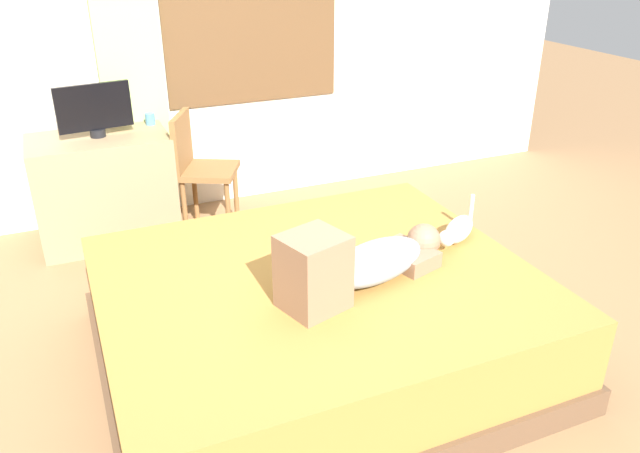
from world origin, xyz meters
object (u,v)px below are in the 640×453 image
tv_monitor (94,110)px  cup (150,119)px  chair_by_desk (198,164)px  person_lying (361,263)px  bed (317,319)px  desk (105,189)px  cat (457,230)px

tv_monitor → cup: size_ratio=6.03×
chair_by_desk → person_lying: bearing=-80.4°
bed → chair_by_desk: size_ratio=2.41×
cup → person_lying: bearing=-75.5°
tv_monitor → chair_by_desk: size_ratio=0.56×
tv_monitor → cup: 0.42m
bed → chair_by_desk: bearing=95.6°
person_lying → chair_by_desk: size_ratio=1.08×
bed → desk: size_ratio=2.31×
person_lying → tv_monitor: bearing=114.7°
cup → chair_by_desk: 0.47m
bed → cat: size_ratio=6.55×
person_lying → cat: (0.66, 0.19, -0.05)m
person_lying → cup: size_ratio=11.72×
cat → cup: (-1.23, 1.98, 0.22)m
bed → desk: desk is taller
cat → cup: size_ratio=3.98×
person_lying → tv_monitor: tv_monitor is taller
cup → chair_by_desk: chair_by_desk is taller
bed → tv_monitor: size_ratio=4.33×
tv_monitor → chair_by_desk: bearing=-13.5°
desk → tv_monitor: 0.55m
cat → tv_monitor: bearing=131.0°
person_lying → chair_by_desk: 1.91m
person_lying → tv_monitor: size_ratio=1.94×
person_lying → bed: bearing=133.2°
desk → cat: bearing=-48.8°
cat → chair_by_desk: 1.95m
cat → desk: (-1.60, 1.83, -0.19)m
bed → person_lying: (0.15, -0.16, 0.36)m
cat → tv_monitor: (-1.59, 1.83, 0.36)m
tv_monitor → cat: bearing=-49.0°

